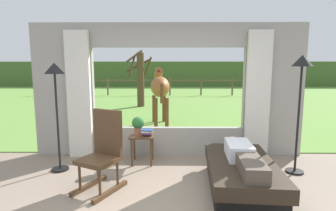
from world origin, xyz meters
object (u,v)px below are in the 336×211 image
(book_stack, at_px, (147,132))
(floor_lamp_left, at_px, (55,84))
(rocking_chair, at_px, (103,151))
(horse, at_px, (160,87))
(side_table, at_px, (142,140))
(floor_lamp_right, at_px, (301,78))
(reclining_person, at_px, (243,155))
(pasture_tree, at_px, (140,78))
(recliner_sofa, at_px, (241,175))
(potted_plant, at_px, (138,124))

(book_stack, bearing_deg, floor_lamp_left, -169.03)
(rocking_chair, distance_m, horse, 4.40)
(rocking_chair, distance_m, side_table, 1.10)
(floor_lamp_left, xyz_separation_m, floor_lamp_right, (3.92, -0.06, 0.10))
(side_table, relative_size, horse, 0.29)
(reclining_person, relative_size, floor_lamp_left, 0.80)
(floor_lamp_left, height_order, pasture_tree, pasture_tree)
(reclining_person, bearing_deg, pasture_tree, 110.35)
(recliner_sofa, xyz_separation_m, reclining_person, (0.00, -0.05, 0.30))
(rocking_chair, bearing_deg, pasture_tree, 120.29)
(recliner_sofa, xyz_separation_m, rocking_chair, (-1.94, 0.04, 0.33))
(reclining_person, height_order, floor_lamp_left, floor_lamp_left)
(floor_lamp_right, bearing_deg, rocking_chair, -168.94)
(recliner_sofa, distance_m, book_stack, 1.75)
(horse, bearing_deg, pasture_tree, 98.06)
(book_stack, bearing_deg, potted_plant, 143.43)
(recliner_sofa, relative_size, book_stack, 8.11)
(recliner_sofa, xyz_separation_m, horse, (-1.32, 4.35, 0.94))
(recliner_sofa, relative_size, side_table, 3.39)
(side_table, height_order, book_stack, book_stack)
(floor_lamp_left, height_order, floor_lamp_right, floor_lamp_right)
(rocking_chair, distance_m, floor_lamp_right, 3.22)
(rocking_chair, xyz_separation_m, book_stack, (0.53, 0.93, 0.04))
(recliner_sofa, relative_size, floor_lamp_right, 0.92)
(rocking_chair, relative_size, side_table, 2.15)
(rocking_chair, bearing_deg, horse, 109.16)
(reclining_person, height_order, potted_plant, potted_plant)
(reclining_person, bearing_deg, floor_lamp_left, 169.79)
(horse, bearing_deg, rocking_chair, -105.43)
(rocking_chair, distance_m, floor_lamp_left, 1.44)
(floor_lamp_left, xyz_separation_m, pasture_tree, (0.50, 7.44, -0.14))
(side_table, bearing_deg, reclining_person, -36.00)
(reclining_person, height_order, book_stack, reclining_person)
(recliner_sofa, height_order, horse, horse)
(floor_lamp_left, height_order, horse, floor_lamp_left)
(floor_lamp_right, bearing_deg, recliner_sofa, -149.52)
(side_table, height_order, horse, horse)
(pasture_tree, bearing_deg, floor_lamp_left, -93.88)
(recliner_sofa, bearing_deg, potted_plant, 149.51)
(floor_lamp_left, bearing_deg, floor_lamp_right, -0.94)
(book_stack, bearing_deg, rocking_chair, -119.69)
(rocking_chair, bearing_deg, recliner_sofa, 26.23)
(book_stack, bearing_deg, floor_lamp_right, -7.95)
(horse, bearing_deg, book_stack, -98.75)
(reclining_person, height_order, floor_lamp_right, floor_lamp_right)
(recliner_sofa, distance_m, floor_lamp_right, 1.81)
(potted_plant, bearing_deg, pasture_tree, 96.26)
(potted_plant, height_order, horse, horse)
(reclining_person, xyz_separation_m, potted_plant, (-1.58, 1.15, 0.18))
(side_table, height_order, floor_lamp_left, floor_lamp_left)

